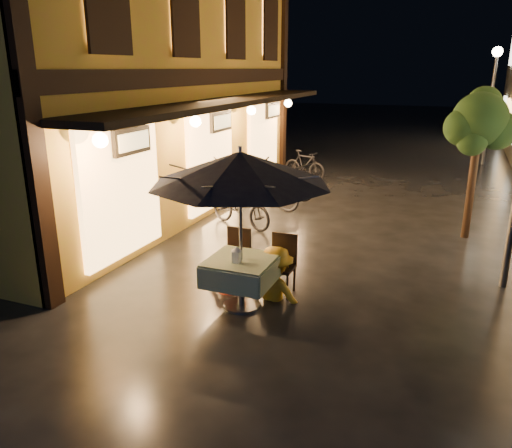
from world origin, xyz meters
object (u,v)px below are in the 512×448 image
at_px(cafe_table, 241,271).
at_px(person_yellow, 275,248).
at_px(person_orange, 228,247).
at_px(bicycle_0, 241,206).
at_px(table_lantern, 237,254).
at_px(patio_umbrella, 240,168).

xyz_separation_m(cafe_table, person_yellow, (0.36, 0.52, 0.23)).
distance_m(person_orange, bicycle_0, 3.45).
xyz_separation_m(cafe_table, bicycle_0, (-1.64, 3.75, -0.11)).
bearing_deg(cafe_table, table_lantern, -90.00).
bearing_deg(person_yellow, patio_umbrella, 61.80).
xyz_separation_m(table_lantern, person_orange, (-0.46, 0.67, -0.18)).
height_order(table_lantern, bicycle_0, table_lantern).
distance_m(cafe_table, patio_umbrella, 1.56).
relative_size(person_yellow, bicycle_0, 0.91).
bearing_deg(bicycle_0, table_lantern, -135.58).
relative_size(table_lantern, person_orange, 0.17).
relative_size(patio_umbrella, person_yellow, 1.61).
height_order(person_orange, person_yellow, person_yellow).
bearing_deg(person_yellow, table_lantern, 68.48).
bearing_deg(table_lantern, bicycle_0, 112.82).
distance_m(person_yellow, bicycle_0, 3.81).
xyz_separation_m(table_lantern, bicycle_0, (-1.64, 3.90, -0.44)).
relative_size(cafe_table, person_orange, 0.67).
bearing_deg(person_yellow, cafe_table, 61.80).
bearing_deg(person_yellow, bicycle_0, -51.77).
height_order(cafe_table, person_orange, person_orange).
bearing_deg(table_lantern, person_yellow, 62.01).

